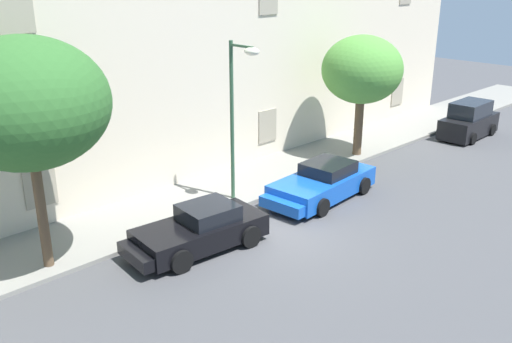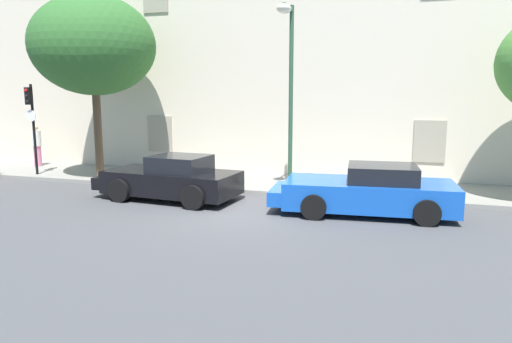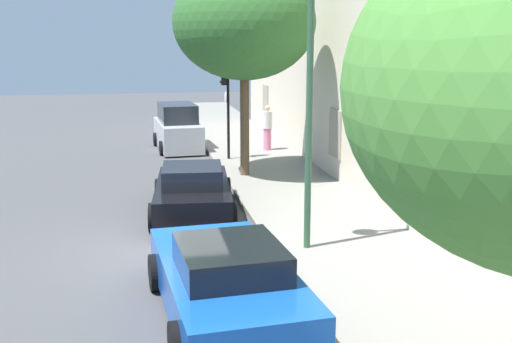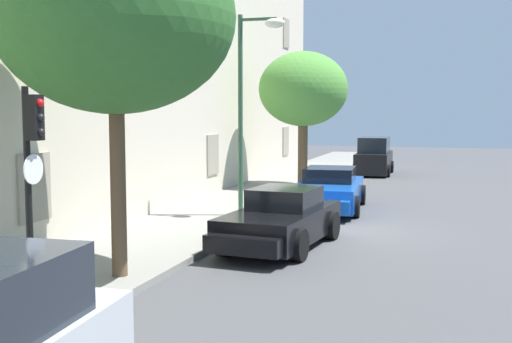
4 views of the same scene
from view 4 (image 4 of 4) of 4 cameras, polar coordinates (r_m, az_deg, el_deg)
name	(u,v)px [view 4 (image 4 of 4)]	position (r m, az deg, el deg)	size (l,w,h in m)	color
ground_plane	(333,230)	(17.84, 6.83, -5.19)	(80.00, 80.00, 0.00)	#444447
sidewalk	(200,220)	(18.93, -4.96, -4.33)	(60.00, 3.41, 0.14)	gray
building_facade	(92,10)	(20.42, -14.29, 13.63)	(40.19, 3.94, 12.44)	beige
sportscar_red_lead	(278,222)	(15.46, 1.99, -4.47)	(4.66, 2.37, 1.40)	black
sportscar_yellow_flank	(328,192)	(21.21, 6.37, -1.81)	(5.10, 2.48, 1.36)	#144CB2
hatchback_parked	(374,158)	(33.14, 10.37, 1.21)	(3.94, 1.87, 1.89)	black
tree_near_kerb	(115,17)	(12.48, -12.38, 13.16)	(4.48, 4.48, 6.67)	brown
tree_midblock	(303,90)	(26.59, 4.19, 7.23)	(3.64, 3.64, 5.50)	brown
traffic_light	(32,163)	(9.93, -19.18, 0.69)	(0.44, 0.36, 3.50)	black
street_lamp	(254,78)	(19.02, -0.20, 8.21)	(0.44, 1.42, 5.90)	#2D5138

